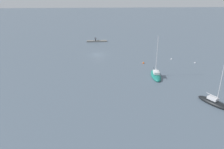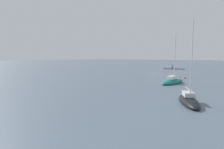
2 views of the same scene
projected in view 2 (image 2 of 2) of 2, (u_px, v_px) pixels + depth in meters
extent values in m
plane|color=slate|center=(153.00, 73.00, 62.53)|extent=(500.00, 500.00, 0.00)
cube|color=gray|center=(181.00, 69.00, 76.73)|extent=(2.84, 1.40, 0.59)
cube|color=gray|center=(174.00, 69.00, 78.52)|extent=(2.84, 1.40, 0.59)
cube|color=gray|center=(167.00, 68.00, 80.31)|extent=(2.84, 1.40, 0.59)
cube|color=#1E2333|center=(172.00, 68.00, 78.61)|extent=(0.44, 0.48, 0.16)
cube|color=#232328|center=(173.00, 67.00, 78.77)|extent=(0.44, 0.30, 0.52)
sphere|color=tan|center=(173.00, 67.00, 78.74)|extent=(0.22, 0.22, 0.22)
cylinder|color=black|center=(172.00, 67.00, 78.71)|extent=(0.02, 0.02, 1.05)
cone|color=black|center=(173.00, 65.00, 78.65)|extent=(1.29, 1.29, 0.23)
sphere|color=black|center=(173.00, 65.00, 78.64)|extent=(0.05, 0.05, 0.05)
ellipsoid|color=black|center=(189.00, 102.00, 21.19)|extent=(4.73, 6.71, 1.13)
cube|color=silver|center=(188.00, 94.00, 21.43)|extent=(1.86, 2.16, 0.52)
cylinder|color=silver|center=(192.00, 59.00, 20.19)|extent=(0.11, 0.11, 8.75)
cylinder|color=silver|center=(188.00, 89.00, 21.66)|extent=(1.15, 2.08, 0.08)
sphere|color=black|center=(196.00, 103.00, 18.16)|extent=(0.15, 0.15, 0.15)
ellipsoid|color=#197266|center=(173.00, 82.00, 37.03)|extent=(3.18, 8.08, 1.35)
cube|color=white|center=(172.00, 78.00, 36.66)|extent=(1.61, 2.35, 0.62)
cylinder|color=silver|center=(175.00, 56.00, 36.96)|extent=(0.13, 0.13, 9.23)
cylinder|color=silver|center=(171.00, 74.00, 36.34)|extent=(0.43, 2.75, 0.10)
sphere|color=black|center=(181.00, 77.00, 39.52)|extent=(0.18, 0.18, 0.18)
sphere|color=#EA5914|center=(185.00, 78.00, 45.82)|extent=(0.57, 0.57, 0.57)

